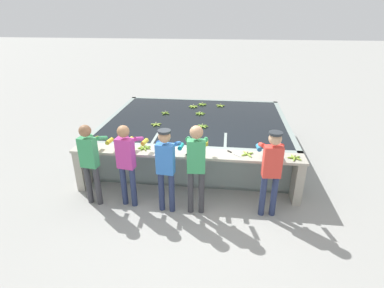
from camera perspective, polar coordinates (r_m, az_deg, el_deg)
ground_plane at (r=6.17m, az=-1.45°, el=-10.39°), size 80.00×80.00×0.00m
wash_tank at (r=7.99m, az=0.90°, el=1.71°), size 4.61×3.75×0.94m
work_ledge at (r=6.02m, az=-1.21°, el=-3.94°), size 4.61×0.45×0.94m
worker_0 at (r=5.90m, az=-18.82°, el=-2.46°), size 0.47×0.73×1.64m
worker_1 at (r=5.67m, az=-12.31°, el=-2.71°), size 0.48×0.74×1.65m
worker_2 at (r=5.39m, az=-4.96°, el=-3.63°), size 0.45×0.73×1.63m
worker_3 at (r=5.30m, az=0.83°, el=-3.36°), size 0.43×0.73×1.73m
worker_4 at (r=5.42m, az=14.89°, el=-4.06°), size 0.44×0.73×1.65m
banana_bunch_floating_0 at (r=7.39m, az=-6.84°, el=3.74°), size 0.27×0.28×0.08m
banana_bunch_floating_1 at (r=8.79m, az=0.26°, el=7.16°), size 0.28×0.27×0.08m
banana_bunch_floating_2 at (r=8.91m, az=5.44°, el=7.29°), size 0.28×0.27×0.08m
banana_bunch_floating_3 at (r=7.22m, az=2.04°, el=3.42°), size 0.28×0.28×0.08m
banana_bunch_floating_4 at (r=9.01m, az=1.96°, el=7.56°), size 0.28×0.28×0.08m
banana_bunch_floating_5 at (r=8.22m, az=-5.11°, el=5.90°), size 0.27×0.27×0.08m
banana_bunch_floating_6 at (r=8.16m, az=1.55°, el=5.83°), size 0.28×0.28×0.08m
banana_bunch_ledge_0 at (r=5.88m, az=10.50°, el=-1.87°), size 0.26×0.26×0.08m
banana_bunch_ledge_1 at (r=6.12m, az=-9.06°, el=-0.70°), size 0.28×0.27×0.08m
banana_bunch_ledge_2 at (r=5.95m, az=18.97°, el=-2.49°), size 0.26×0.28×0.08m
knife_0 at (r=5.79m, az=-0.04°, el=-2.00°), size 0.35×0.10×0.02m
knife_1 at (r=5.91m, az=7.64°, el=-1.65°), size 0.27×0.26×0.02m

